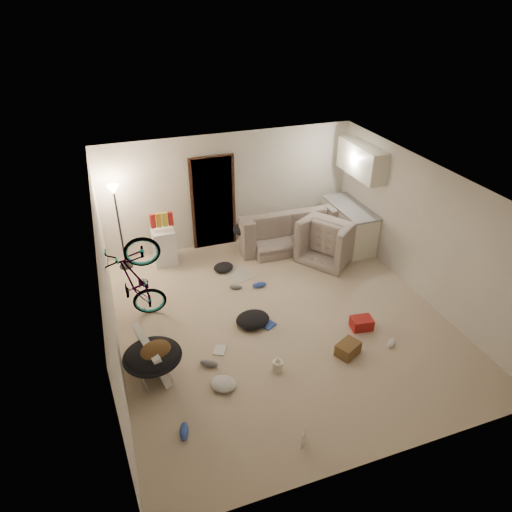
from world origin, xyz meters
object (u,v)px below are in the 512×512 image
object	(u,v)px
mini_fridge	(164,247)
drink_case_b	(362,323)
tv_box	(152,355)
saucer_chair	(153,360)
armchair	(332,242)
drink_case_a	(348,349)
kitchen_counter	(349,226)
floor_lamp	(117,210)
bicycle	(140,298)
sofa	(286,231)
juicer	(278,365)

from	to	relation	value
mini_fridge	drink_case_b	world-z (taller)	mini_fridge
tv_box	saucer_chair	bearing A→B (deg)	-102.66
tv_box	drink_case_b	size ratio (longest dim) A/B	2.66
mini_fridge	saucer_chair	world-z (taller)	mini_fridge
armchair	drink_case_a	world-z (taller)	armchair
kitchen_counter	tv_box	distance (m)	5.37
kitchen_counter	drink_case_a	xyz separation A→B (m)	(-1.76, -3.20, -0.33)
floor_lamp	tv_box	bearing A→B (deg)	-88.20
kitchen_counter	mini_fridge	bearing A→B (deg)	172.20
bicycle	drink_case_a	world-z (taller)	bicycle
drink_case_a	drink_case_b	world-z (taller)	drink_case_a
armchair	mini_fridge	distance (m)	3.55
kitchen_counter	drink_case_b	size ratio (longest dim) A/B	4.25
bicycle	sofa	bearing A→B (deg)	-58.91
floor_lamp	armchair	xyz separation A→B (m)	(4.24, -1.02, -0.96)
mini_fridge	juicer	world-z (taller)	mini_fridge
floor_lamp	kitchen_counter	size ratio (longest dim) A/B	1.21
drink_case_a	tv_box	bearing A→B (deg)	141.35
drink_case_b	mini_fridge	bearing A→B (deg)	138.67
kitchen_counter	mini_fridge	size ratio (longest dim) A/B	1.96
bicycle	mini_fridge	world-z (taller)	bicycle
sofa	drink_case_b	size ratio (longest dim) A/B	6.34
mini_fridge	saucer_chair	distance (m)	3.34
kitchen_counter	bicycle	distance (m)	4.88
mini_fridge	drink_case_a	bearing A→B (deg)	-59.61
floor_lamp	kitchen_counter	distance (m)	4.95
floor_lamp	drink_case_a	size ratio (longest dim) A/B	4.84
drink_case_b	tv_box	bearing A→B (deg)	-174.81
floor_lamp	juicer	xyz separation A→B (m)	(1.89, -3.80, -1.21)
sofa	mini_fridge	size ratio (longest dim) A/B	2.93
kitchen_counter	sofa	distance (m)	1.39
kitchen_counter	bicycle	xyz separation A→B (m)	(-4.73, -1.20, 0.01)
sofa	mini_fridge	xyz separation A→B (m)	(-2.71, 0.10, 0.06)
kitchen_counter	floor_lamp	bearing A→B (deg)	172.34
drink_case_a	drink_case_b	bearing A→B (deg)	16.44
tv_box	drink_case_b	world-z (taller)	tv_box
armchair	mini_fridge	size ratio (longest dim) A/B	1.41
kitchen_counter	drink_case_b	world-z (taller)	kitchen_counter
tv_box	drink_case_a	world-z (taller)	tv_box
bicycle	drink_case_b	size ratio (longest dim) A/B	4.85
kitchen_counter	saucer_chair	size ratio (longest dim) A/B	1.75
floor_lamp	bicycle	bearing A→B (deg)	-86.91
drink_case_a	juicer	bearing A→B (deg)	151.77
armchair	mini_fridge	bearing A→B (deg)	39.73
mini_fridge	tv_box	size ratio (longest dim) A/B	0.81
sofa	juicer	xyz separation A→B (m)	(-1.64, -3.60, -0.23)
floor_lamp	armchair	bearing A→B (deg)	-13.52
floor_lamp	mini_fridge	distance (m)	1.24
kitchen_counter	sofa	size ratio (longest dim) A/B	0.67
drink_case_a	saucer_chair	bearing A→B (deg)	144.73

